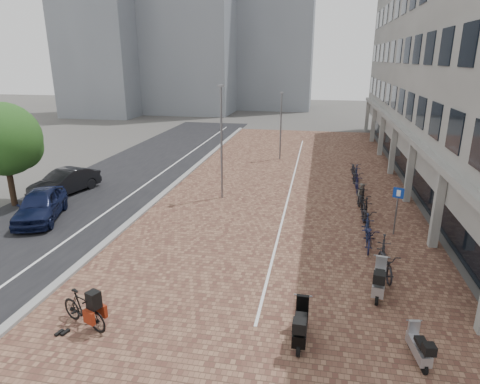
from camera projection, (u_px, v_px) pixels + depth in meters
name	position (u px, v px, depth m)	size (l,w,h in m)	color
ground	(210.00, 273.00, 15.67)	(140.00, 140.00, 0.00)	#474442
plaza_brick	(288.00, 185.00, 26.51)	(14.50, 42.00, 0.04)	brown
street_asphalt	(128.00, 176.00, 28.49)	(8.00, 50.00, 0.03)	black
curb	(182.00, 178.00, 27.77)	(0.35, 42.00, 0.14)	gray
lane_line	(156.00, 177.00, 28.13)	(0.12, 44.00, 0.00)	white
parking_line	(291.00, 184.00, 26.47)	(0.10, 30.00, 0.00)	white
office_building	(475.00, 46.00, 25.68)	(8.40, 40.00, 15.00)	#989893
bg_towers	(199.00, 13.00, 59.67)	(33.00, 23.00, 32.00)	gray
car_navy	(40.00, 205.00, 20.60)	(1.80, 4.48, 1.53)	#0E1433
car_dark	(65.00, 182.00, 24.57)	(1.53, 4.39, 1.45)	black
hero_bike	(83.00, 309.00, 12.36)	(1.98, 1.23, 1.35)	black
shoes	(62.00, 334.00, 12.12)	(0.38, 0.31, 0.09)	black
scooter_front	(379.00, 279.00, 13.98)	(0.55, 1.77, 1.22)	#A3A3A8
scooter_mid	(301.00, 324.00, 11.67)	(0.53, 1.71, 1.18)	black
scooter_back	(419.00, 346.00, 10.96)	(0.43, 1.37, 0.94)	#9E9DA2
parking_sign	(397.00, 204.00, 18.57)	(0.45, 0.23, 2.26)	slate
lamp_near	(221.00, 144.00, 23.05)	(0.12, 0.12, 6.32)	gray
lamp_far	(281.00, 127.00, 32.41)	(0.12, 0.12, 5.20)	slate
street_tree	(7.00, 141.00, 21.82)	(3.86, 3.86, 5.62)	#382619
bike_row	(363.00, 202.00, 21.76)	(1.24, 15.82, 1.05)	black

